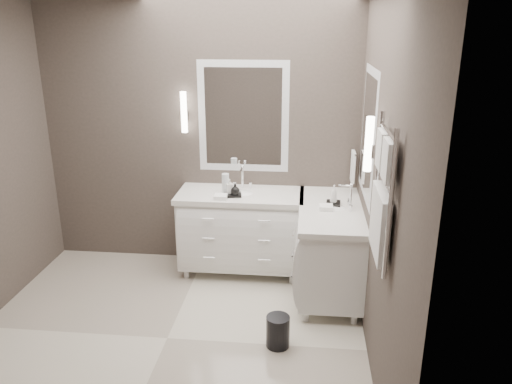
# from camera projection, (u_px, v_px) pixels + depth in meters

# --- Properties ---
(floor) EXTENTS (3.20, 3.00, 0.01)m
(floor) POSITION_uv_depth(u_px,v_px,m) (167.00, 339.00, 4.06)
(floor) COLOR beige
(floor) RESTS_ON ground
(wall_back) EXTENTS (3.20, 0.01, 2.70)m
(wall_back) POSITION_uv_depth(u_px,v_px,m) (200.00, 136.00, 5.04)
(wall_back) COLOR #453C37
(wall_back) RESTS_ON floor
(wall_front) EXTENTS (3.20, 0.01, 2.70)m
(wall_front) POSITION_uv_depth(u_px,v_px,m) (59.00, 281.00, 2.20)
(wall_front) COLOR #453C37
(wall_front) RESTS_ON floor
(wall_right) EXTENTS (0.01, 3.00, 2.70)m
(wall_right) POSITION_uv_depth(u_px,v_px,m) (381.00, 187.00, 3.47)
(wall_right) COLOR #453C37
(wall_right) RESTS_ON floor
(vanity_back) EXTENTS (1.24, 0.59, 0.97)m
(vanity_back) POSITION_uv_depth(u_px,v_px,m) (241.00, 227.00, 5.01)
(vanity_back) COLOR white
(vanity_back) RESTS_ON floor
(vanity_right) EXTENTS (0.59, 1.24, 0.97)m
(vanity_right) POSITION_uv_depth(u_px,v_px,m) (330.00, 244.00, 4.62)
(vanity_right) COLOR white
(vanity_right) RESTS_ON floor
(mirror_back) EXTENTS (0.90, 0.02, 1.10)m
(mirror_back) POSITION_uv_depth(u_px,v_px,m) (243.00, 117.00, 4.92)
(mirror_back) COLOR white
(mirror_back) RESTS_ON wall_back
(mirror_right) EXTENTS (0.02, 0.90, 1.10)m
(mirror_right) POSITION_uv_depth(u_px,v_px,m) (368.00, 134.00, 4.16)
(mirror_right) COLOR white
(mirror_right) RESTS_ON wall_right
(sconce_back) EXTENTS (0.06, 0.06, 0.40)m
(sconce_back) POSITION_uv_depth(u_px,v_px,m) (184.00, 113.00, 4.90)
(sconce_back) COLOR white
(sconce_back) RESTS_ON wall_back
(sconce_right) EXTENTS (0.06, 0.06, 0.40)m
(sconce_right) POSITION_uv_depth(u_px,v_px,m) (369.00, 145.00, 3.61)
(sconce_right) COLOR white
(sconce_right) RESTS_ON wall_right
(towel_bar_corner) EXTENTS (0.03, 0.22, 0.30)m
(towel_bar_corner) POSITION_uv_depth(u_px,v_px,m) (353.00, 166.00, 4.83)
(towel_bar_corner) COLOR white
(towel_bar_corner) RESTS_ON wall_right
(towel_ladder) EXTENTS (0.06, 0.58, 0.90)m
(towel_ladder) POSITION_uv_depth(u_px,v_px,m) (382.00, 200.00, 3.08)
(towel_ladder) COLOR white
(towel_ladder) RESTS_ON wall_right
(waste_bin) EXTENTS (0.21, 0.21, 0.26)m
(waste_bin) POSITION_uv_depth(u_px,v_px,m) (278.00, 331.00, 3.92)
(waste_bin) COLOR black
(waste_bin) RESTS_ON floor
(amenity_tray_back) EXTENTS (0.18, 0.15, 0.02)m
(amenity_tray_back) POSITION_uv_depth(u_px,v_px,m) (233.00, 195.00, 4.80)
(amenity_tray_back) COLOR black
(amenity_tray_back) RESTS_ON vanity_back
(amenity_tray_right) EXTENTS (0.14, 0.18, 0.03)m
(amenity_tray_right) POSITION_uv_depth(u_px,v_px,m) (333.00, 204.00, 4.56)
(amenity_tray_right) COLOR black
(amenity_tray_right) RESTS_ON vanity_right
(water_bottle) EXTENTS (0.09, 0.09, 0.20)m
(water_bottle) POSITION_uv_depth(u_px,v_px,m) (225.00, 184.00, 4.84)
(water_bottle) COLOR silver
(water_bottle) RESTS_ON vanity_back
(soap_bottle_a) EXTENTS (0.08, 0.08, 0.14)m
(soap_bottle_a) POSITION_uv_depth(u_px,v_px,m) (230.00, 186.00, 4.79)
(soap_bottle_a) COLOR white
(soap_bottle_a) RESTS_ON amenity_tray_back
(soap_bottle_b) EXTENTS (0.11, 0.11, 0.11)m
(soap_bottle_b) POSITION_uv_depth(u_px,v_px,m) (235.00, 189.00, 4.75)
(soap_bottle_b) COLOR black
(soap_bottle_b) RESTS_ON amenity_tray_back
(soap_bottle_c) EXTENTS (0.08, 0.08, 0.17)m
(soap_bottle_c) POSITION_uv_depth(u_px,v_px,m) (334.00, 194.00, 4.53)
(soap_bottle_c) COLOR white
(soap_bottle_c) RESTS_ON amenity_tray_right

